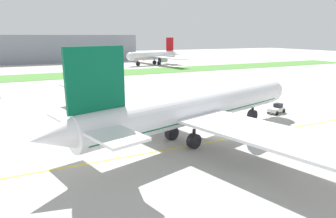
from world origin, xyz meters
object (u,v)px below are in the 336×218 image
(airliner_foreground, at_px, (194,109))
(pushback_tug, at_px, (277,109))
(ground_crew_wingwalker_port, at_px, (325,151))
(parked_airliner_far_right, at_px, (154,56))

(airliner_foreground, bearing_deg, pushback_tug, 16.10)
(pushback_tug, xyz_separation_m, ground_crew_wingwalker_port, (-13.14, -22.62, 0.05))
(pushback_tug, bearing_deg, parked_airliner_far_right, 80.82)
(ground_crew_wingwalker_port, bearing_deg, airliner_foreground, 132.25)
(pushback_tug, height_order, parked_airliner_far_right, parked_airliner_far_right)
(pushback_tug, bearing_deg, airliner_foreground, -163.90)
(airliner_foreground, distance_m, parked_airliner_far_right, 136.36)
(airliner_foreground, xyz_separation_m, parked_airliner_far_right, (46.18, 128.31, 0.01))
(ground_crew_wingwalker_port, relative_size, parked_airliner_far_right, 0.03)
(airliner_foreground, xyz_separation_m, ground_crew_wingwalker_port, (13.55, -14.92, -4.48))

